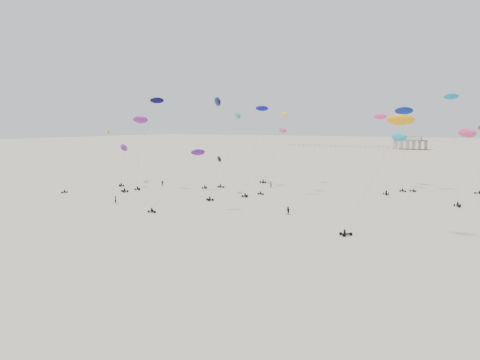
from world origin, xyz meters
The scene contains 24 objects.
ground_plane centered at (0.00, 200.00, 0.00)m, with size 900.00×900.00×0.00m, color beige.
pavilion_main centered at (-10.00, 350.00, 4.22)m, with size 21.00×13.00×9.80m.
pier_fence centered at (-62.00, 350.00, 0.77)m, with size 80.20×0.20×1.50m.
rig_0 centered at (35.01, 125.65, 15.10)m, with size 6.54×13.83×25.85m.
rig_1 centered at (-8.74, 111.36, 12.78)m, with size 4.24×7.06×22.64m.
rig_3 centered at (-52.79, 100.50, 10.43)m, with size 4.64×16.18×20.20m.
rig_4 centered at (16.64, 136.82, 13.06)m, with size 8.18×15.22×22.93m.
rig_5 centered at (28.67, 84.52, 14.24)m, with size 10.56×6.98×19.96m.
rig_6 centered at (21.34, 140.38, 18.81)m, with size 5.47×7.32×22.71m.
rig_7 centered at (-6.63, 119.48, 11.48)m, with size 5.15×10.48×17.52m.
rig_8 centered at (-41.95, 107.08, 15.78)m, with size 5.11×4.88×20.32m.
rig_9 centered at (-17.48, 106.96, 5.82)m, with size 7.31×14.78×14.66m.
rig_10 centered at (-14.53, 137.12, 13.78)m, with size 8.62×6.35×21.65m.
rig_11 centered at (-13.10, 85.28, 6.97)m, with size 9.12×9.21×14.55m.
rig_12 centered at (-38.26, 104.13, 14.29)m, with size 9.15×9.44×25.12m.
rig_13 centered at (-56.18, 115.68, 9.21)m, with size 10.29×12.82×13.97m.
rig_14 centered at (38.75, 122.17, 13.35)m, with size 9.32×12.46×18.32m.
rig_15 centered at (-29.66, 127.07, 22.50)m, with size 6.87×16.10×26.91m.
rig_18 centered at (-22.20, 124.58, 16.31)m, with size 5.51×8.93×21.43m.
rig_19 centered at (18.96, 149.48, 12.98)m, with size 10.30×15.72×18.77m.
spectator_0 centered at (-31.00, 85.80, 0.00)m, with size 0.75×0.52×2.07m, color black.
spectator_1 centered at (8.24, 92.84, 0.00)m, with size 0.95×0.55×1.94m, color black.
spectator_2 centered at (-40.69, 114.73, 0.00)m, with size 1.17×0.63×1.98m, color black.
spectator_3 centered at (-11.37, 126.42, 0.00)m, with size 0.78×0.53×2.13m, color black.
Camera 1 is at (44.36, 8.23, 18.12)m, focal length 35.00 mm.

